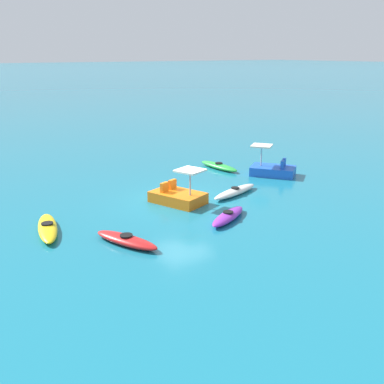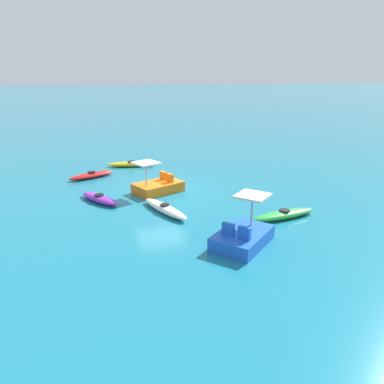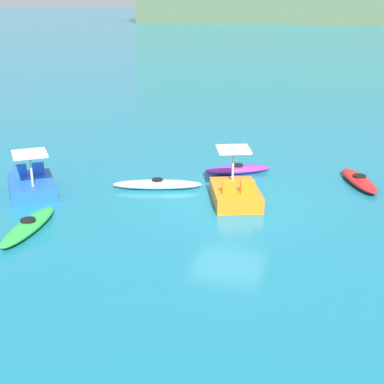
{
  "view_description": "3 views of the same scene",
  "coord_description": "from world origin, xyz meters",
  "px_view_note": "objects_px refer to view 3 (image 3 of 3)",
  "views": [
    {
      "loc": [
        10.76,
        16.73,
        6.63
      ],
      "look_at": [
        -0.11,
        0.75,
        0.65
      ],
      "focal_mm": 42.35,
      "sensor_mm": 36.0,
      "label": 1
    },
    {
      "loc": [
        -17.17,
        4.72,
        5.69
      ],
      "look_at": [
        -1.61,
        -1.19,
        0.39
      ],
      "focal_mm": 33.73,
      "sensor_mm": 36.0,
      "label": 2
    },
    {
      "loc": [
        3.27,
        -16.58,
        6.52
      ],
      "look_at": [
        -1.18,
        -0.56,
        0.42
      ],
      "focal_mm": 49.79,
      "sensor_mm": 36.0,
      "label": 3
    }
  ],
  "objects_px": {
    "kayak_red": "(359,180)",
    "kayak_purple": "(238,169)",
    "kayak_green": "(29,226)",
    "pedal_boat_blue": "(32,185)",
    "pedal_boat_orange": "(235,192)",
    "kayak_white": "(157,184)"
  },
  "relations": [
    {
      "from": "kayak_red",
      "to": "kayak_purple",
      "type": "bearing_deg",
      "value": 178.56
    },
    {
      "from": "kayak_green",
      "to": "pedal_boat_blue",
      "type": "relative_size",
      "value": 1.1
    },
    {
      "from": "kayak_red",
      "to": "pedal_boat_orange",
      "type": "distance_m",
      "value": 5.02
    },
    {
      "from": "kayak_green",
      "to": "pedal_boat_orange",
      "type": "distance_m",
      "value": 6.75
    },
    {
      "from": "pedal_boat_orange",
      "to": "kayak_green",
      "type": "bearing_deg",
      "value": -143.51
    },
    {
      "from": "kayak_purple",
      "to": "kayak_white",
      "type": "bearing_deg",
      "value": -134.14
    },
    {
      "from": "kayak_white",
      "to": "kayak_purple",
      "type": "height_order",
      "value": "same"
    },
    {
      "from": "pedal_boat_blue",
      "to": "pedal_boat_orange",
      "type": "xyz_separation_m",
      "value": [
        7.04,
        1.16,
        0.0
      ]
    },
    {
      "from": "kayak_white",
      "to": "kayak_red",
      "type": "distance_m",
      "value": 7.44
    },
    {
      "from": "kayak_red",
      "to": "pedal_boat_blue",
      "type": "xyz_separation_m",
      "value": [
        -11.12,
        -4.08,
        0.17
      ]
    },
    {
      "from": "kayak_white",
      "to": "kayak_green",
      "type": "bearing_deg",
      "value": -118.65
    },
    {
      "from": "kayak_white",
      "to": "pedal_boat_blue",
      "type": "height_order",
      "value": "pedal_boat_blue"
    },
    {
      "from": "kayak_green",
      "to": "kayak_red",
      "type": "height_order",
      "value": "same"
    },
    {
      "from": "kayak_green",
      "to": "kayak_red",
      "type": "bearing_deg",
      "value": 36.11
    },
    {
      "from": "kayak_green",
      "to": "kayak_red",
      "type": "xyz_separation_m",
      "value": [
        9.5,
        6.93,
        0.0
      ]
    },
    {
      "from": "kayak_purple",
      "to": "pedal_boat_orange",
      "type": "height_order",
      "value": "pedal_boat_orange"
    },
    {
      "from": "kayak_purple",
      "to": "pedal_boat_orange",
      "type": "bearing_deg",
      "value": -80.6
    },
    {
      "from": "pedal_boat_blue",
      "to": "pedal_boat_orange",
      "type": "height_order",
      "value": "same"
    },
    {
      "from": "kayak_white",
      "to": "kayak_green",
      "type": "height_order",
      "value": "same"
    },
    {
      "from": "pedal_boat_orange",
      "to": "kayak_purple",
      "type": "bearing_deg",
      "value": 99.4
    },
    {
      "from": "kayak_white",
      "to": "kayak_purple",
      "type": "bearing_deg",
      "value": 45.86
    },
    {
      "from": "kayak_white",
      "to": "pedal_boat_orange",
      "type": "height_order",
      "value": "pedal_boat_orange"
    }
  ]
}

